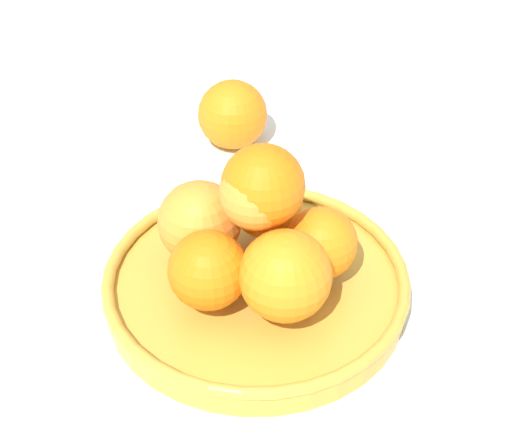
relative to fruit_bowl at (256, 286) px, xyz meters
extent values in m
plane|color=silver|center=(0.00, 0.00, -0.02)|extent=(4.00, 4.00, 0.00)
cylinder|color=gold|center=(0.00, 0.00, -0.01)|extent=(0.29, 0.29, 0.02)
torus|color=gold|center=(0.00, 0.00, 0.01)|extent=(0.29, 0.29, 0.01)
sphere|color=orange|center=(-0.05, 0.01, 0.06)|extent=(0.08, 0.08, 0.08)
sphere|color=orange|center=(-0.04, -0.05, 0.05)|extent=(0.07, 0.07, 0.07)
sphere|color=orange|center=(0.04, -0.05, 0.05)|extent=(0.07, 0.07, 0.07)
sphere|color=orange|center=(0.06, 0.02, 0.06)|extent=(0.08, 0.08, 0.08)
sphere|color=orange|center=(0.00, 0.06, 0.05)|extent=(0.07, 0.07, 0.07)
sphere|color=orange|center=(0.00, -0.01, 0.12)|extent=(0.08, 0.08, 0.08)
sphere|color=orange|center=(0.00, 0.00, 0.11)|extent=(0.07, 0.07, 0.07)
sphere|color=orange|center=(0.22, -0.15, 0.02)|extent=(0.08, 0.08, 0.08)
cube|color=silver|center=(-0.15, -0.20, -0.01)|extent=(0.15, 0.15, 0.01)
camera|label=1|loc=(-0.46, 0.39, 0.56)|focal=60.00mm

